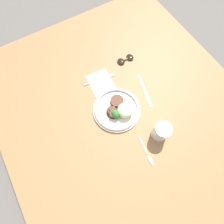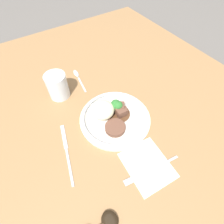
{
  "view_description": "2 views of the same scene",
  "coord_description": "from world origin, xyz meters",
  "px_view_note": "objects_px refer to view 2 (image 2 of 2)",
  "views": [
    {
      "loc": [
        0.27,
        -0.23,
        0.88
      ],
      "look_at": [
        -0.0,
        -0.07,
        0.06
      ],
      "focal_mm": 28.0,
      "sensor_mm": 36.0,
      "label": 1
    },
    {
      "loc": [
        -0.29,
        0.16,
        0.54
      ],
      "look_at": [
        0.0,
        -0.03,
        0.08
      ],
      "focal_mm": 28.0,
      "sensor_mm": 36.0,
      "label": 2
    }
  ],
  "objects_px": {
    "juice_glass": "(58,87)",
    "fork": "(147,172)",
    "knife": "(67,150)",
    "spoon": "(77,76)",
    "plate": "(113,115)"
  },
  "relations": [
    {
      "from": "juice_glass",
      "to": "knife",
      "type": "bearing_deg",
      "value": 161.44
    },
    {
      "from": "plate",
      "to": "juice_glass",
      "type": "xyz_separation_m",
      "value": [
        0.21,
        0.11,
        0.02
      ]
    },
    {
      "from": "knife",
      "to": "spoon",
      "type": "xyz_separation_m",
      "value": [
        0.29,
        -0.18,
        0.0
      ]
    },
    {
      "from": "juice_glass",
      "to": "knife",
      "type": "height_order",
      "value": "juice_glass"
    },
    {
      "from": "juice_glass",
      "to": "knife",
      "type": "relative_size",
      "value": 0.48
    },
    {
      "from": "plate",
      "to": "spoon",
      "type": "bearing_deg",
      "value": 1.49
    },
    {
      "from": "plate",
      "to": "spoon",
      "type": "relative_size",
      "value": 1.65
    },
    {
      "from": "juice_glass",
      "to": "knife",
      "type": "xyz_separation_m",
      "value": [
        -0.23,
        0.08,
        -0.04
      ]
    },
    {
      "from": "fork",
      "to": "spoon",
      "type": "relative_size",
      "value": 1.22
    },
    {
      "from": "plate",
      "to": "fork",
      "type": "xyz_separation_m",
      "value": [
        -0.21,
        0.02,
        -0.02
      ]
    },
    {
      "from": "juice_glass",
      "to": "spoon",
      "type": "bearing_deg",
      "value": -59.3
    },
    {
      "from": "fork",
      "to": "knife",
      "type": "bearing_deg",
      "value": -41.57
    },
    {
      "from": "spoon",
      "to": "plate",
      "type": "bearing_deg",
      "value": -170.6
    },
    {
      "from": "fork",
      "to": "spoon",
      "type": "distance_m",
      "value": 0.48
    },
    {
      "from": "juice_glass",
      "to": "fork",
      "type": "relative_size",
      "value": 0.54
    }
  ]
}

